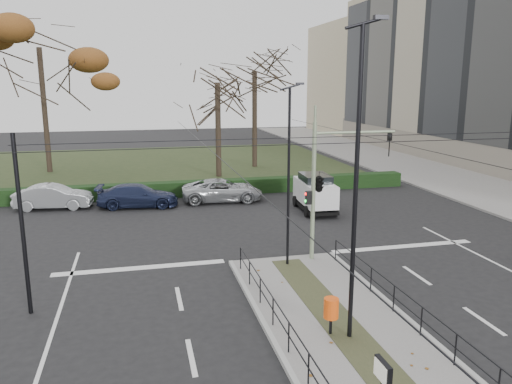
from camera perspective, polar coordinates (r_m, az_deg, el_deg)
ground at (r=17.49m, az=7.76°, el=-13.12°), size 140.00×140.00×0.00m
median_island at (r=15.42m, az=11.24°, el=-16.66°), size 4.40×15.00×0.14m
sidewalk_east at (r=44.39m, az=19.36°, el=1.99°), size 8.00×90.00×0.14m
park at (r=47.27m, az=-13.43°, el=2.92°), size 38.00×26.00×0.10m
hedge at (r=34.01m, az=-13.35°, el=0.12°), size 38.00×1.00×1.00m
median_railing at (r=14.92m, az=11.55°, el=-13.78°), size 4.14×13.24×0.92m
catenary at (r=17.80m, az=6.21°, el=-0.95°), size 20.00×34.00×6.00m
traffic_light at (r=20.93m, az=7.46°, el=1.29°), size 3.95×2.25×5.80m
litter_bin at (r=15.31m, az=8.59°, el=-13.06°), size 0.45×0.45×1.14m
info_panel at (r=10.58m, az=14.22°, el=-20.38°), size 0.12×0.56×2.15m
streetlamp_median_near at (r=14.07m, az=11.42°, el=0.89°), size 0.76×0.15×9.07m
streetlamp_median_far at (r=19.95m, az=3.79°, el=1.92°), size 0.62×0.13×7.38m
parked_car_second at (r=32.71m, az=-22.15°, el=-0.50°), size 4.64×2.02×1.49m
parked_car_third at (r=31.59m, az=-13.36°, el=-0.41°), size 5.08×2.52×1.42m
parked_car_fourth at (r=32.30m, az=-3.86°, el=0.20°), size 5.36×2.78×1.44m
white_van at (r=29.87m, az=6.75°, el=0.02°), size 2.09×4.17×2.23m
rust_tree at (r=45.66m, az=-23.56°, el=14.91°), size 10.62×10.62×13.48m
bare_tree_center at (r=44.81m, az=-0.16°, el=12.87°), size 8.13×8.13×11.22m
bare_tree_near at (r=40.04m, az=-4.42°, el=11.59°), size 6.37×6.37×9.91m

